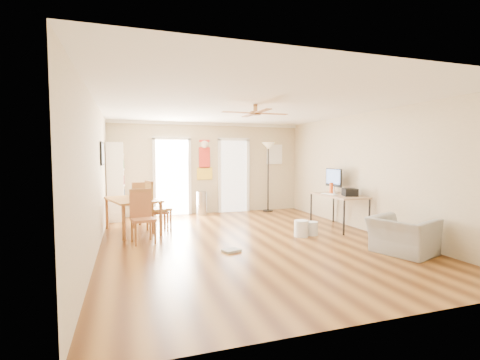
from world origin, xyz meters
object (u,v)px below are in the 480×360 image
object	(u,v)px
dining_chair_right_b	(159,210)
dining_chair_right_a	(159,206)
wastebasket_b	(312,228)
dining_table	(133,215)
computer_desk	(338,211)
trash_can	(202,203)
wastebasket_a	(301,228)
armchair	(403,236)
torchiere_lamp	(268,177)
dining_chair_far	(141,204)
dining_chair_near	(143,217)
bookshelf	(116,181)
printer	(350,192)

from	to	relation	value
dining_chair_right_b	dining_chair_right_a	bearing A→B (deg)	175.68
dining_chair_right_a	wastebasket_b	distance (m)	3.34
dining_table	computer_desk	bearing A→B (deg)	-12.84
trash_can	computer_desk	xyz separation A→B (m)	(2.61, -2.74, 0.05)
computer_desk	wastebasket_a	world-z (taller)	computer_desk
dining_chair_right_a	dining_chair_right_b	bearing A→B (deg)	-13.69
dining_chair_right_a	armchair	distance (m)	4.87
dining_chair_right_a	computer_desk	bearing A→B (deg)	-117.17
dining_table	torchiere_lamp	bearing A→B (deg)	23.52
torchiere_lamp	armchair	bearing A→B (deg)	-85.26
dining_chair_far	wastebasket_b	size ratio (longest dim) A/B	3.69
dining_table	wastebasket_b	xyz separation A→B (m)	(3.55, -1.48, -0.22)
dining_chair_right_a	wastebasket_b	bearing A→B (deg)	-128.73
dining_chair_far	trash_can	world-z (taller)	dining_chair_far
dining_chair_right_a	wastebasket_a	world-z (taller)	dining_chair_right_a
dining_chair_right_b	wastebasket_a	bearing A→B (deg)	-122.58
torchiere_lamp	computer_desk	bearing A→B (deg)	-77.62
dining_table	dining_chair_near	bearing A→B (deg)	-80.57
dining_table	dining_chair_near	world-z (taller)	dining_chair_near
dining_chair_right_a	computer_desk	distance (m)	4.06
bookshelf	dining_chair_far	bearing A→B (deg)	-65.27
dining_chair_right_a	wastebasket_b	xyz separation A→B (m)	(3.00, -1.40, -0.41)
dining_chair_right_b	trash_can	bearing A→B (deg)	-41.19
dining_chair_far	printer	world-z (taller)	dining_chair_far
wastebasket_a	armchair	world-z (taller)	armchair
wastebasket_a	wastebasket_b	bearing A→B (deg)	9.42
dining_chair_right_b	wastebasket_b	world-z (taller)	dining_chair_right_b
dining_table	trash_can	xyz separation A→B (m)	(1.88, 1.71, -0.04)
dining_chair_right_b	wastebasket_b	xyz separation A→B (m)	(3.00, -1.42, -0.33)
dining_table	printer	world-z (taller)	printer
armchair	dining_table	bearing A→B (deg)	34.32
torchiere_lamp	wastebasket_b	xyz separation A→B (m)	(-0.34, -3.18, -0.88)
dining_table	bookshelf	bearing A→B (deg)	102.71
wastebasket_a	torchiere_lamp	bearing A→B (deg)	79.10
dining_table	dining_chair_right_a	bearing A→B (deg)	-8.24
bookshelf	printer	distance (m)	5.81
trash_can	wastebasket_a	size ratio (longest dim) A/B	1.96
torchiere_lamp	bookshelf	bearing A→B (deg)	-179.88
dining_chair_right_a	trash_can	distance (m)	2.24
dining_chair_near	wastebasket_a	world-z (taller)	dining_chair_near
dining_chair_near	computer_desk	xyz separation A→B (m)	(4.32, 0.03, -0.12)
printer	bookshelf	bearing A→B (deg)	167.74
printer	wastebasket_a	distance (m)	1.51
trash_can	torchiere_lamp	distance (m)	2.13
trash_can	printer	bearing A→B (deg)	-47.90
computer_desk	wastebasket_a	xyz separation A→B (m)	(-1.22, -0.50, -0.22)
wastebasket_b	armchair	distance (m)	1.86
printer	wastebasket_a	bearing A→B (deg)	-151.42
bookshelf	dining_chair_near	distance (m)	2.84
wastebasket_b	torchiere_lamp	bearing A→B (deg)	83.81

